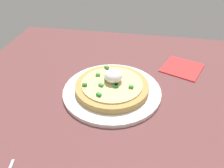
{
  "coord_description": "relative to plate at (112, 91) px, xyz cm",
  "views": [
    {
      "loc": [
        -1.03,
        48.68,
        43.93
      ],
      "look_at": [
        7.96,
        -2.56,
        6.13
      ],
      "focal_mm": 36.89,
      "sensor_mm": 36.0,
      "label": 1
    }
  ],
  "objects": [
    {
      "name": "napkin",
      "position": [
        -20.77,
        -16.98,
        -0.38
      ],
      "size": [
        15.4,
        15.4,
        0.4
      ],
      "primitive_type": "cube",
      "rotation": [
        0.0,
        0.0,
        -0.38
      ],
      "color": "red",
      "rests_on": "dining_table"
    },
    {
      "name": "dining_table",
      "position": [
        -7.96,
        2.56,
        -2.06
      ],
      "size": [
        108.24,
        89.6,
        2.98
      ],
      "primitive_type": "cube",
      "color": "brown",
      "rests_on": "ground"
    },
    {
      "name": "pizza",
      "position": [
        -0.01,
        -0.09,
        1.96
      ],
      "size": [
        20.73,
        20.73,
        5.99
      ],
      "color": "#AF8D4B",
      "rests_on": "plate"
    },
    {
      "name": "plate",
      "position": [
        0.0,
        0.0,
        0.0
      ],
      "size": [
        27.87,
        27.87,
        1.15
      ],
      "primitive_type": "cylinder",
      "color": "white",
      "rests_on": "dining_table"
    }
  ]
}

